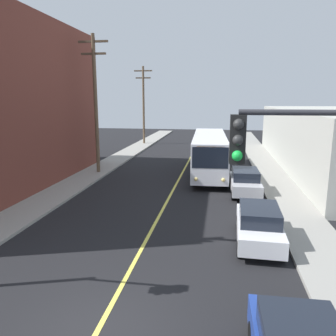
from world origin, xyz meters
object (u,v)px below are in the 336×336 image
(utility_pole_mid, at_px, (95,99))
(utility_pole_far, at_px, (144,102))
(traffic_signal_right_corner, at_px, (334,190))
(parked_car_silver, at_px, (245,181))
(parked_car_white, at_px, (259,224))
(city_bus, at_px, (209,152))

(utility_pole_mid, relative_size, utility_pole_far, 1.07)
(utility_pole_mid, distance_m, traffic_signal_right_corner, 22.62)
(parked_car_silver, relative_size, traffic_signal_right_corner, 0.74)
(parked_car_white, relative_size, utility_pole_far, 0.44)
(parked_car_silver, height_order, traffic_signal_right_corner, traffic_signal_right_corner)
(utility_pole_far, distance_m, traffic_signal_right_corner, 39.36)
(utility_pole_mid, relative_size, traffic_signal_right_corner, 1.81)
(parked_car_white, bearing_deg, utility_pole_far, 111.74)
(parked_car_white, xyz_separation_m, utility_pole_mid, (-11.72, 11.98, 5.27))
(utility_pole_far, bearing_deg, parked_car_silver, -62.07)
(parked_car_white, distance_m, utility_pole_mid, 17.57)
(parked_car_white, xyz_separation_m, traffic_signal_right_corner, (0.58, -6.92, 3.46))
(parked_car_silver, xyz_separation_m, utility_pole_mid, (-11.64, 4.32, 5.27))
(utility_pole_far, bearing_deg, city_bus, -60.60)
(traffic_signal_right_corner, bearing_deg, utility_pole_far, 108.79)
(city_bus, xyz_separation_m, parked_car_white, (2.63, -13.54, -0.98))
(utility_pole_mid, height_order, traffic_signal_right_corner, utility_pole_mid)
(parked_car_white, height_order, utility_pole_far, utility_pole_far)
(utility_pole_mid, bearing_deg, parked_car_white, -45.63)
(parked_car_white, distance_m, utility_pole_far, 33.01)
(parked_car_silver, relative_size, utility_pole_far, 0.44)
(city_bus, relative_size, traffic_signal_right_corner, 2.04)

